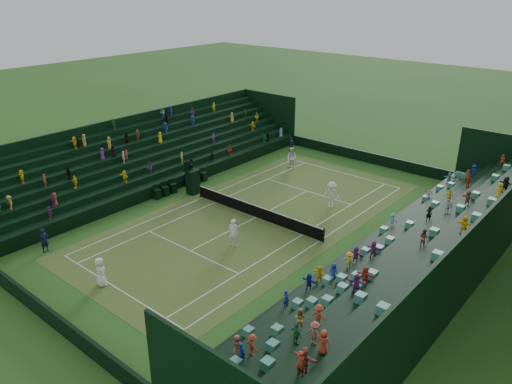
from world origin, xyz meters
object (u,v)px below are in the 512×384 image
tennis_net (256,211)px  player_near_west (100,272)px  umpire_chair (192,179)px  player_far_west (292,158)px  player_near_east (234,232)px  player_far_east (331,195)px

tennis_net → player_near_west: (-0.93, -12.24, 0.34)m
umpire_chair → player_near_west: umpire_chair is taller
tennis_net → player_far_west: size_ratio=5.85×
player_near_east → player_far_east: size_ratio=0.94×
umpire_chair → player_near_east: (8.32, -4.15, -0.34)m
player_near_west → player_near_east: player_near_east is taller
tennis_net → player_near_east: player_near_east is taller
tennis_net → player_far_west: 10.69m
player_near_west → umpire_chair: bearing=-57.3°
player_near_east → umpire_chair: bearing=-48.4°
player_near_east → player_far_east: player_far_east is taller
player_near_west → player_near_east: bearing=-99.7°
umpire_chair → player_near_east: 9.31m
umpire_chair → player_far_east: (9.84, 5.00, -0.28)m
tennis_net → player_far_east: (3.11, 5.06, 0.49)m
player_far_east → player_far_west: bearing=123.0°
player_near_east → player_far_east: (1.52, 9.16, 0.06)m
tennis_net → player_far_east: size_ratio=5.76×
umpire_chair → player_near_west: bearing=-64.8°
tennis_net → player_near_east: bearing=-68.7°
player_near_east → tennis_net: bearing=-90.7°
tennis_net → player_far_east: 5.96m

